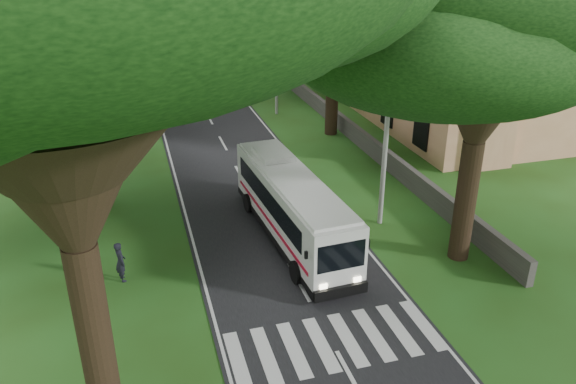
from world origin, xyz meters
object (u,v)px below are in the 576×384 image
at_px(coach_bus, 292,205).
at_px(pedestrian, 121,262).
at_px(distant_car_b, 149,51).
at_px(church, 447,55).
at_px(pole_far, 229,27).
at_px(pole_mid, 276,62).
at_px(pole_near, 385,144).
at_px(distant_car_a, 187,87).

xyz_separation_m(coach_bus, pedestrian, (-7.83, -1.53, -0.84)).
xyz_separation_m(distant_car_b, pedestrian, (-4.04, -48.76, 0.10)).
bearing_deg(pedestrian, coach_bus, -93.69).
relative_size(coach_bus, pedestrian, 6.23).
xyz_separation_m(church, distant_car_b, (-20.86, 31.44, -4.13)).
bearing_deg(pole_far, pole_mid, -90.00).
xyz_separation_m(pole_near, distant_car_a, (-6.30, 27.93, -3.44)).
distance_m(church, pedestrian, 30.60).
bearing_deg(distant_car_a, pole_far, -112.63).
bearing_deg(distant_car_b, pole_mid, -61.63).
relative_size(pole_near, pedestrian, 4.52).
xyz_separation_m(pole_mid, pole_far, (0.00, 20.00, 0.00)).
bearing_deg(pedestrian, pole_near, -96.65).
bearing_deg(pole_near, coach_bus, -176.96).
relative_size(pole_far, pedestrian, 4.52).
relative_size(pole_near, distant_car_a, 1.92).
bearing_deg(distant_car_b, pedestrian, -83.85).
height_order(coach_bus, distant_car_a, coach_bus).
xyz_separation_m(church, pole_mid, (-12.36, 4.45, -0.73)).
bearing_deg(pole_mid, pole_near, -90.00).
xyz_separation_m(distant_car_a, distant_car_b, (-2.20, 19.06, 0.04)).
xyz_separation_m(pole_mid, coach_bus, (-4.70, -20.25, -2.45)).
relative_size(pole_mid, pole_far, 1.00).
height_order(pole_mid, coach_bus, pole_mid).
relative_size(pole_far, distant_car_b, 1.76).
distance_m(pole_far, coach_bus, 40.60).
xyz_separation_m(pole_near, distant_car_b, (-8.50, 46.98, -3.40)).
bearing_deg(pole_near, distant_car_b, 100.25).
height_order(pole_mid, distant_car_b, pole_mid).
height_order(pole_mid, distant_car_a, pole_mid).
height_order(pole_far, coach_bus, pole_far).
xyz_separation_m(pole_far, distant_car_b, (-8.50, 6.98, -3.40)).
bearing_deg(distant_car_b, church, -45.54).
xyz_separation_m(pole_far, distant_car_a, (-6.30, -12.07, -3.44)).
relative_size(church, coach_bus, 2.18).
bearing_deg(pole_mid, pedestrian, -119.93).
distance_m(church, distant_car_b, 37.96).
height_order(church, coach_bus, church).
bearing_deg(pole_near, church, 51.50).
height_order(pole_near, distant_car_b, pole_near).
height_order(coach_bus, distant_car_b, coach_bus).
height_order(pole_mid, pole_far, same).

